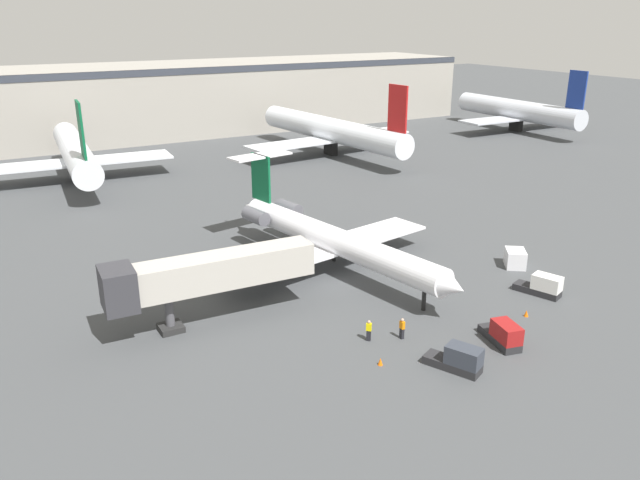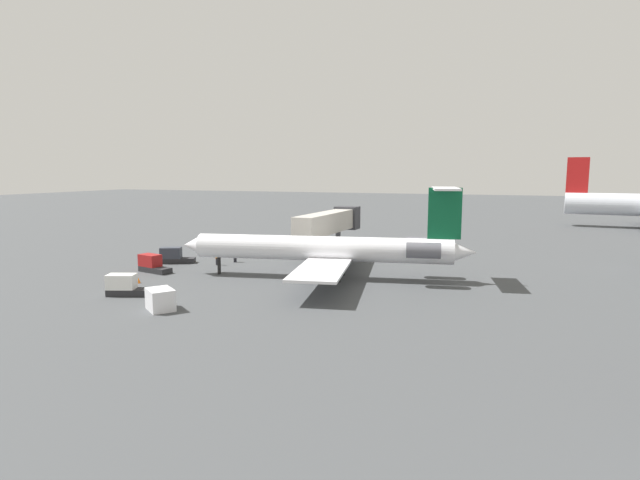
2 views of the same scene
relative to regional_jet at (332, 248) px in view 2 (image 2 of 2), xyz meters
The scene contains 11 objects.
ground_plane 4.76m from the regional_jet, 97.99° to the right, with size 400.00×400.00×0.10m, color #424447.
regional_jet is the anchor object (origin of this frame).
jet_bridge 15.64m from the regional_jet, 160.90° to the right, with size 16.77×3.76×5.92m.
ground_crew_marshaller 15.33m from the regional_jet, 99.03° to the right, with size 0.27×0.40×1.69m.
ground_crew_loader 14.94m from the regional_jet, 108.75° to the right, with size 0.47×0.47×1.69m.
baggage_tug_lead 19.96m from the regional_jet, 79.58° to the right, with size 2.29×4.22×1.90m.
baggage_tug_trailing 20.75m from the regional_jet, 94.79° to the right, with size 2.91×4.22×1.90m.
baggage_tug_spare 19.90m from the regional_jet, 48.57° to the right, with size 2.64×4.24×1.90m.
cargo_container_uld 18.41m from the regional_jet, 29.14° to the right, with size 2.90×3.01×1.70m.
traffic_cone_near 19.39m from the regional_jet, 63.08° to the right, with size 0.36×0.36×0.55m.
traffic_cone_mid 18.54m from the regional_jet, 109.14° to the right, with size 0.36×0.36×0.55m.
Camera 2 is at (48.56, 19.85, 10.91)m, focal length 28.31 mm.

